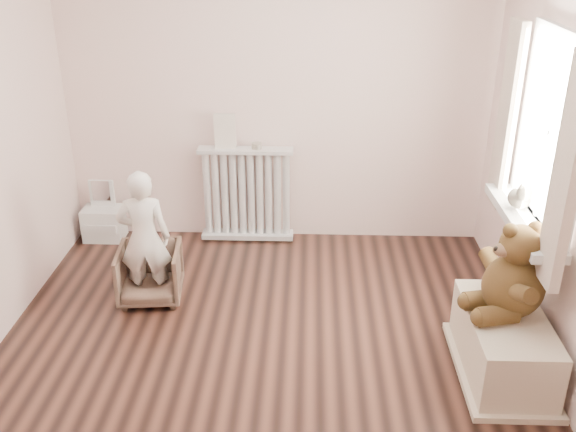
{
  "coord_description": "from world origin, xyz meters",
  "views": [
    {
      "loc": [
        0.3,
        -3.49,
        2.61
      ],
      "look_at": [
        0.15,
        0.45,
        0.8
      ],
      "focal_mm": 40.0,
      "sensor_mm": 36.0,
      "label": 1
    }
  ],
  "objects_px": {
    "child": "(144,238)",
    "toy_bench": "(503,346)",
    "teddy_bear": "(515,277)",
    "radiator": "(247,199)",
    "armchair": "(150,274)",
    "plush_cat": "(520,194)",
    "toy_vanity": "(102,210)"
  },
  "relations": [
    {
      "from": "radiator",
      "to": "child",
      "type": "bearing_deg",
      "value": -120.54
    },
    {
      "from": "armchair",
      "to": "plush_cat",
      "type": "xyz_separation_m",
      "value": [
        2.55,
        -0.25,
        0.79
      ]
    },
    {
      "from": "toy_bench",
      "to": "teddy_bear",
      "type": "bearing_deg",
      "value": 68.44
    },
    {
      "from": "toy_bench",
      "to": "teddy_bear",
      "type": "xyz_separation_m",
      "value": [
        0.02,
        0.04,
        0.47
      ]
    },
    {
      "from": "toy_vanity",
      "to": "child",
      "type": "bearing_deg",
      "value": -57.93
    },
    {
      "from": "teddy_bear",
      "to": "plush_cat",
      "type": "bearing_deg",
      "value": 63.03
    },
    {
      "from": "toy_vanity",
      "to": "plush_cat",
      "type": "height_order",
      "value": "plush_cat"
    },
    {
      "from": "armchair",
      "to": "toy_vanity",
      "type": "bearing_deg",
      "value": 117.56
    },
    {
      "from": "child",
      "to": "toy_bench",
      "type": "xyz_separation_m",
      "value": [
        2.41,
        -0.74,
        -0.34
      ]
    },
    {
      "from": "toy_bench",
      "to": "plush_cat",
      "type": "bearing_deg",
      "value": 75.56
    },
    {
      "from": "radiator",
      "to": "armchair",
      "type": "bearing_deg",
      "value": -121.75
    },
    {
      "from": "teddy_bear",
      "to": "armchair",
      "type": "bearing_deg",
      "value": 149.72
    },
    {
      "from": "toy_vanity",
      "to": "toy_bench",
      "type": "height_order",
      "value": "toy_vanity"
    },
    {
      "from": "radiator",
      "to": "plush_cat",
      "type": "relative_size",
      "value": 3.72
    },
    {
      "from": "radiator",
      "to": "toy_bench",
      "type": "xyz_separation_m",
      "value": [
        1.78,
        -1.82,
        -0.19
      ]
    },
    {
      "from": "toy_vanity",
      "to": "toy_bench",
      "type": "distance_m",
      "value": 3.55
    },
    {
      "from": "armchair",
      "to": "toy_bench",
      "type": "distance_m",
      "value": 2.54
    },
    {
      "from": "plush_cat",
      "to": "toy_vanity",
      "type": "bearing_deg",
      "value": 138.04
    },
    {
      "from": "toy_vanity",
      "to": "plush_cat",
      "type": "bearing_deg",
      "value": -21.19
    },
    {
      "from": "toy_vanity",
      "to": "teddy_bear",
      "type": "height_order",
      "value": "teddy_bear"
    },
    {
      "from": "armchair",
      "to": "teddy_bear",
      "type": "relative_size",
      "value": 0.77
    },
    {
      "from": "child",
      "to": "toy_bench",
      "type": "distance_m",
      "value": 2.55
    },
    {
      "from": "plush_cat",
      "to": "teddy_bear",
      "type": "bearing_deg",
      "value": -124.6
    },
    {
      "from": "child",
      "to": "plush_cat",
      "type": "xyz_separation_m",
      "value": [
        2.55,
        -0.2,
        0.46
      ]
    },
    {
      "from": "radiator",
      "to": "armchair",
      "type": "height_order",
      "value": "radiator"
    },
    {
      "from": "toy_bench",
      "to": "toy_vanity",
      "type": "bearing_deg",
      "value": 149.78
    },
    {
      "from": "armchair",
      "to": "teddy_bear",
      "type": "distance_m",
      "value": 2.58
    },
    {
      "from": "toy_bench",
      "to": "teddy_bear",
      "type": "distance_m",
      "value": 0.47
    },
    {
      "from": "toy_vanity",
      "to": "plush_cat",
      "type": "relative_size",
      "value": 2.36
    },
    {
      "from": "toy_bench",
      "to": "plush_cat",
      "type": "relative_size",
      "value": 3.83
    },
    {
      "from": "armchair",
      "to": "plush_cat",
      "type": "bearing_deg",
      "value": -11.31
    },
    {
      "from": "toy_bench",
      "to": "teddy_bear",
      "type": "height_order",
      "value": "teddy_bear"
    }
  ]
}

